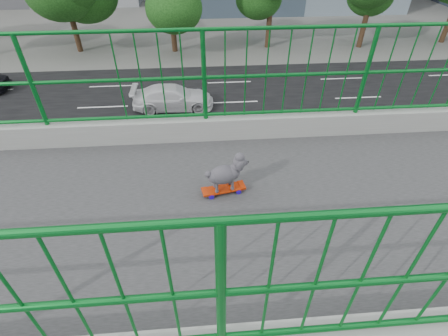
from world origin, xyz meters
name	(u,v)px	position (x,y,z in m)	size (l,w,h in m)	color
road	(239,127)	(-13.00, 0.00, 0.01)	(18.00, 90.00, 0.02)	black
footbridge	(357,293)	(0.00, 0.00, 5.22)	(3.00, 24.00, 7.00)	#2D2D2F
railing	(407,186)	(0.00, 0.00, 7.21)	(3.00, 24.00, 1.42)	gray
skateboard	(224,189)	(-0.29, -1.86, 7.05)	(0.22, 0.49, 0.06)	red
poodle	(226,173)	(-0.29, -1.83, 7.27)	(0.25, 0.46, 0.39)	#2C292E
car_1	(402,151)	(-9.20, 7.09, 0.73)	(1.53, 4.40, 1.45)	black
car_3	(173,97)	(-15.60, -3.67, 0.69)	(1.93, 4.75, 1.38)	silver
car_5	(162,216)	(-6.00, -3.65, 0.67)	(1.43, 4.10, 1.35)	black
car_6	(97,166)	(-9.20, -6.67, 0.72)	(2.39, 5.18, 1.44)	black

